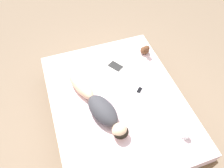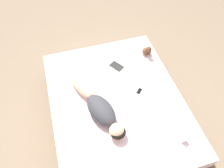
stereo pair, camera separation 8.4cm
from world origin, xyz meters
The scene contains 7 objects.
ground_plane centered at (0.00, 0.00, 0.00)m, with size 12.00×12.00×0.00m, color #7A6651.
bed centered at (0.00, 0.00, 0.29)m, with size 1.86×2.34×0.58m.
person centered at (0.29, 0.06, 0.68)m, with size 0.59×1.27×0.21m.
open_magazine centered at (-0.27, -0.64, 0.58)m, with size 0.53×0.49×0.01m.
coffee_mug centered at (-0.60, 0.80, 0.62)m, with size 0.12×0.08×0.09m.
cell_phone centered at (-0.35, -0.04, 0.58)m, with size 0.14×0.14×0.01m.
plush_toy centered at (-0.73, -0.70, 0.66)m, with size 0.15×0.16×0.20m.
Camera 1 is at (0.61, 1.56, 3.12)m, focal length 35.00 mm.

